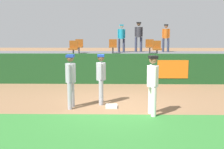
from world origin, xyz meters
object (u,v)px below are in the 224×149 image
Objects in this scene: player_fielder_home at (153,81)px; seat_back_right at (150,46)px; seat_front_right at (157,48)px; seat_front_left at (73,47)px; spectator_hooded at (121,36)px; player_coach_visitor at (71,77)px; spectator_capped at (166,36)px; first_base at (112,106)px; seat_back_center at (113,45)px; spectator_casual at (139,35)px; seat_back_left at (79,45)px; player_runner_visitor at (101,76)px.

seat_back_right is at bearing 164.43° from player_fielder_home.
seat_back_right and seat_front_right have the same top height.
seat_front_right and seat_front_left have the same top height.
player_coach_visitor is at bearing 65.81° from spectator_hooded.
player_fielder_home is 9.88m from spectator_capped.
seat_back_center reaches higher than first_base.
seat_front_left is 1.00× the size of seat_back_center.
first_base is at bearing 87.57° from spectator_capped.
spectator_hooded reaches higher than player_coach_visitor.
spectator_casual is (1.62, 1.22, 0.61)m from seat_back_center.
player_coach_visitor is at bearing -99.83° from seat_back_center.
first_base is at bearing -111.80° from seat_front_right.
seat_back_left is at bearing -168.97° from player_coach_visitor.
player_fielder_home is 1.10× the size of spectator_hooded.
spectator_casual is (-1.72, 0.06, 0.08)m from spectator_capped.
spectator_casual is at bearing 16.15° from spectator_capped.
seat_back_center is at bearing 40.63° from seat_front_left.
player_fielder_home is 1.09× the size of spectator_capped.
spectator_capped is at bearing 167.33° from spectator_casual.
seat_back_left is (-3.39, 8.46, 0.60)m from player_fielder_home.
player_fielder_home is 1.02× the size of player_coach_visitor.
first_base is 0.48× the size of seat_front_left.
seat_back_center is (1.33, 7.70, 0.62)m from player_coach_visitor.
seat_front_right is 4.48m from seat_front_left.
seat_front_left and seat_back_center have the same top height.
spectator_capped reaches higher than seat_front_right.
seat_back_right is 1.71m from spectator_capped.
first_base is 1.88m from player_fielder_home.
player_runner_visitor is at bearing 125.54° from player_coach_visitor.
seat_front_left is at bearing 180.00° from seat_front_right.
first_base is at bearing -133.11° from player_fielder_home.
spectator_casual is (3.64, 1.22, 0.61)m from seat_back_left.
player_runner_visitor is at bearing -109.51° from seat_back_right.
seat_front_left is 6.21m from spectator_capped.
spectator_capped is 0.93× the size of spectator_casual.
seat_back_center is at bearing 179.20° from player_fielder_home.
player_fielder_home is 2.25× the size of seat_front_left.
seat_back_right is 1.00× the size of seat_front_left.
seat_back_left is 2.71m from spectator_hooded.
seat_front_left is 4.83m from spectator_casual.
seat_back_center is at bearing 44.32° from spectator_hooded.
spectator_hooded reaches higher than seat_back_right.
player_coach_visitor is 9.47m from spectator_casual.
first_base is 9.24m from spectator_casual.
seat_back_left is at bearing -167.51° from player_runner_visitor.
first_base is at bearing 38.08° from player_runner_visitor.
seat_front_right is at bearing 93.41° from spectator_casual.
seat_front_right and seat_back_left have the same top height.
seat_front_left is (-4.48, 0.00, 0.00)m from seat_front_right.
player_runner_visitor is 0.98× the size of player_coach_visitor.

